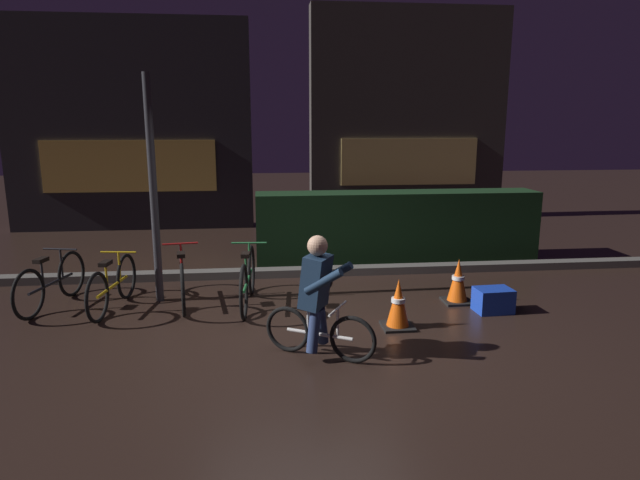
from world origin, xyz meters
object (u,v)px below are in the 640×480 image
object	(u,v)px
parked_bike_center_left	(182,278)
blue_crate	(493,300)
street_post	(153,191)
traffic_cone_far	(458,282)
cyclist	(318,296)
traffic_cone_near	(398,304)
parked_bike_center_right	(248,279)
parked_bike_left_mid	(113,285)
parked_bike_leftmost	(51,282)

from	to	relation	value
parked_bike_center_left	blue_crate	size ratio (longest dim) A/B	3.70
blue_crate	street_post	bearing A→B (deg)	167.91
traffic_cone_far	cyclist	world-z (taller)	cyclist
traffic_cone_near	cyclist	size ratio (longest dim) A/B	0.46
parked_bike_center_left	parked_bike_center_right	xyz separation A→B (m)	(0.84, -0.16, 0.01)
cyclist	parked_bike_left_mid	bearing A→B (deg)	174.10
street_post	traffic_cone_near	bearing A→B (deg)	-24.22
street_post	parked_bike_left_mid	size ratio (longest dim) A/B	1.94
parked_bike_center_right	traffic_cone_far	distance (m)	2.72
street_post	parked_bike_left_mid	bearing A→B (deg)	-149.26
parked_bike_center_left	cyclist	bearing A→B (deg)	-147.50
street_post	cyclist	world-z (taller)	street_post
traffic_cone_far	cyclist	xyz separation A→B (m)	(-1.99, -1.47, 0.35)
parked_bike_leftmost	cyclist	distance (m)	3.72
parked_bike_center_right	cyclist	world-z (taller)	cyclist
blue_crate	cyclist	size ratio (longest dim) A/B	0.35
traffic_cone_far	blue_crate	xyz separation A→B (m)	(0.31, -0.40, -0.13)
parked_bike_center_right	blue_crate	distance (m)	3.09
parked_bike_left_mid	cyclist	distance (m)	2.95
parked_bike_center_left	cyclist	distance (m)	2.41
street_post	blue_crate	xyz separation A→B (m)	(4.20, -0.90, -1.31)
parked_bike_left_mid	traffic_cone_near	bearing A→B (deg)	-98.21
traffic_cone_far	street_post	bearing A→B (deg)	172.70
street_post	traffic_cone_far	distance (m)	4.09
parked_bike_left_mid	parked_bike_center_right	distance (m)	1.68
blue_crate	cyclist	world-z (taller)	cyclist
parked_bike_center_left	parked_bike_left_mid	bearing A→B (deg)	90.77
street_post	parked_bike_center_right	xyz separation A→B (m)	(1.17, -0.33, -1.10)
parked_bike_leftmost	traffic_cone_near	bearing A→B (deg)	-93.08
parked_bike_center_right	blue_crate	xyz separation A→B (m)	(3.03, -0.57, -0.20)
parked_bike_center_left	blue_crate	distance (m)	3.95
parked_bike_left_mid	traffic_cone_far	size ratio (longest dim) A/B	2.56
street_post	parked_bike_leftmost	distance (m)	1.74
parked_bike_center_right	parked_bike_left_mid	bearing A→B (deg)	93.35
parked_bike_center_right	traffic_cone_far	xyz separation A→B (m)	(2.72, -0.17, -0.07)
parked_bike_center_right	traffic_cone_far	size ratio (longest dim) A/B	2.88
traffic_cone_far	blue_crate	world-z (taller)	traffic_cone_far
parked_bike_left_mid	parked_bike_center_right	bearing A→B (deg)	-82.74
street_post	traffic_cone_near	world-z (taller)	street_post
parked_bike_leftmost	parked_bike_left_mid	xyz separation A→B (m)	(0.80, -0.19, -0.01)
parked_bike_left_mid	parked_bike_center_left	xyz separation A→B (m)	(0.83, 0.14, 0.02)
parked_bike_leftmost	parked_bike_center_right	world-z (taller)	parked_bike_center_right
traffic_cone_near	traffic_cone_far	xyz separation A→B (m)	(1.00, 0.80, 0.00)
cyclist	street_post	bearing A→B (deg)	162.72
traffic_cone_far	traffic_cone_near	bearing A→B (deg)	-141.22
parked_bike_center_right	traffic_cone_near	world-z (taller)	parked_bike_center_right
parked_bike_leftmost	parked_bike_center_left	world-z (taller)	parked_bike_center_left
traffic_cone_far	cyclist	distance (m)	2.50
parked_bike_left_mid	parked_bike_center_left	bearing A→B (deg)	-72.51
cyclist	parked_bike_center_right	bearing A→B (deg)	142.77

